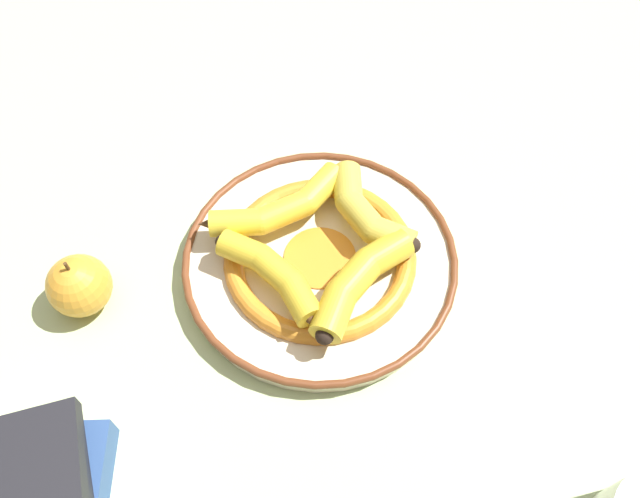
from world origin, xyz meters
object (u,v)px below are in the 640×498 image
Objects in this scene: decorative_bowl at (320,260)px; banana_b at (360,279)px; banana_a at (364,211)px; banana_c at (274,275)px; apple at (79,286)px; banana_d at (278,209)px.

decorative_bowl is 0.08m from banana_b.
decorative_bowl is 0.08m from banana_a.
banana_b is (-0.03, -0.06, 0.04)m from decorative_bowl.
decorative_bowl is at bearing -81.83° from banana_a.
banana_a is 0.87× the size of banana_c.
apple is at bearing -106.95° from banana_a.
apple reaches higher than banana_d.
apple is (-0.10, 0.20, -0.02)m from banana_c.
banana_a is 0.14m from banana_c.
apple reaches higher than banana_c.
decorative_bowl is at bearing -96.23° from banana_c.
apple is (-0.13, 0.30, -0.02)m from banana_b.
banana_a is at bearing -24.49° from decorative_bowl.
banana_c is at bearing -64.39° from apple.
banana_b reaches higher than banana_d.
banana_a is at bearing -49.60° from apple.
apple reaches higher than banana_b.
banana_b is 1.09× the size of banana_c.
apple is at bearing 124.22° from decorative_bowl.
banana_b is 0.14m from banana_d.
decorative_bowl is 0.28m from apple.
banana_a is 0.10m from banana_b.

